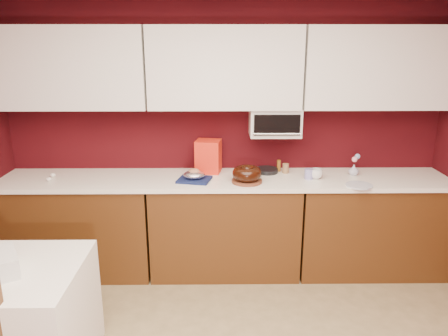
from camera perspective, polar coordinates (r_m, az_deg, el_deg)
name	(u,v)px	position (r m, az deg, el deg)	size (l,w,h in m)	color
wall_back	(225,132)	(4.10, 0.07, 4.70)	(4.00, 0.02, 2.50)	#3B080C
base_cabinet_left	(80,227)	(4.25, -18.31, -7.32)	(1.31, 0.58, 0.86)	#4E2A0F
base_cabinet_center	(225,226)	(4.05, 0.11, -7.63)	(1.31, 0.58, 0.86)	#4E2A0F
base_cabinet_right	(369,226)	(4.28, 18.41, -7.17)	(1.31, 0.58, 0.86)	#4E2A0F
countertop	(225,180)	(3.89, 0.12, -1.56)	(4.00, 0.62, 0.04)	white
upper_cabinet_left	(70,68)	(4.07, -19.51, 12.24)	(1.31, 0.33, 0.70)	white
upper_cabinet_center	(225,68)	(3.86, 0.10, 12.97)	(1.31, 0.33, 0.70)	white
upper_cabinet_right	(379,68)	(4.10, 19.56, 12.25)	(1.31, 0.33, 0.70)	white
toaster_oven	(275,122)	(3.96, 6.65, 6.03)	(0.45, 0.30, 0.25)	white
toaster_oven_door	(277,125)	(3.81, 6.94, 5.60)	(0.40, 0.02, 0.18)	black
toaster_oven_handle	(277,134)	(3.81, 6.93, 4.45)	(0.02, 0.02, 0.42)	silver
dining_table	(4,323)	(3.21, -26.76, -17.60)	(1.00, 0.80, 0.75)	silver
cake_base	(247,181)	(3.76, 3.00, -1.71)	(0.26, 0.26, 0.02)	brown
bundt_cake	(247,174)	(3.74, 3.02, -0.72)	(0.25, 0.25, 0.10)	black
navy_towel	(194,180)	(3.81, -3.89, -1.51)	(0.27, 0.23, 0.02)	#121C46
foil_ham_nest	(194,175)	(3.80, -3.90, -0.87)	(0.19, 0.16, 0.07)	white
roasted_ham	(194,172)	(3.79, -3.91, -0.51)	(0.10, 0.08, 0.06)	#B67753
pandoro_box	(208,156)	(4.02, -2.06, 1.55)	(0.22, 0.20, 0.30)	red
dark_pan	(267,170)	(4.06, 5.58, -0.32)	(0.21, 0.21, 0.04)	black
coffee_mug	(316,173)	(3.93, 11.95, -0.62)	(0.10, 0.10, 0.11)	silver
blue_jar	(309,174)	(3.92, 11.01, -0.77)	(0.08, 0.08, 0.09)	#1F1A92
flower_vase	(354,169)	(4.12, 16.59, -0.15)	(0.07, 0.07, 0.11)	#ABACC2
flower_pink	(355,159)	(4.10, 16.69, 1.09)	(0.05, 0.05, 0.05)	pink
flower_blue	(357,156)	(4.12, 17.03, 1.46)	(0.05, 0.05, 0.05)	#7D9CC8
china_plate	(359,185)	(3.84, 17.24, -2.17)	(0.22, 0.22, 0.01)	silver
amber_bottle	(279,166)	(4.10, 7.17, 0.31)	(0.04, 0.04, 0.11)	brown
paper_cup	(286,168)	(4.05, 8.05, -0.05)	(0.06, 0.06, 0.09)	olive
egg_left	(49,179)	(4.08, -21.91, -1.36)	(0.05, 0.04, 0.04)	silver
egg_right	(53,175)	(4.19, -21.46, -0.86)	(0.05, 0.04, 0.04)	white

